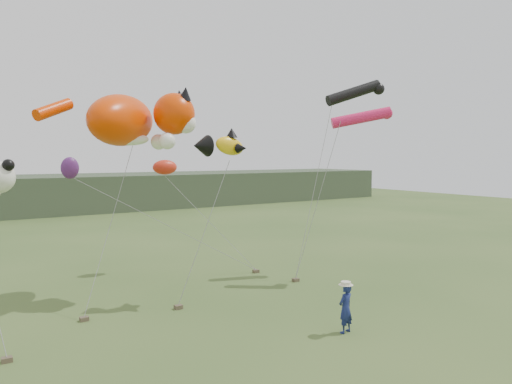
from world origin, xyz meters
TOP-DOWN VIEW (x-y plane):
  - ground at (0.00, 0.00)m, footprint 120.00×120.00m
  - headland at (-3.11, 44.69)m, footprint 90.00×13.00m
  - festival_attendant at (1.00, -1.40)m, footprint 0.71×0.54m
  - sandbag_anchors at (-2.26, 5.00)m, footprint 13.68×5.73m
  - cat_kite at (-3.47, 7.42)m, footprint 6.61×5.26m
  - fish_kite at (-0.66, 4.72)m, footprint 2.49×1.63m
  - tube_kites at (8.12, 5.01)m, footprint 4.24×3.49m
  - misc_kites at (-2.29, 11.38)m, footprint 6.03×0.99m

SIDE VIEW (x-z plane):
  - ground at x=0.00m, z-range 0.00..0.00m
  - sandbag_anchors at x=-2.26m, z-range 0.00..0.16m
  - festival_attendant at x=1.00m, z-range 0.00..1.76m
  - headland at x=-3.11m, z-range -0.08..3.92m
  - misc_kites at x=-2.29m, z-range 5.11..6.20m
  - fish_kite at x=-0.66m, z-range 6.08..7.38m
  - cat_kite at x=-3.47m, z-range 6.46..9.27m
  - tube_kites at x=8.12m, z-range 7.64..10.46m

